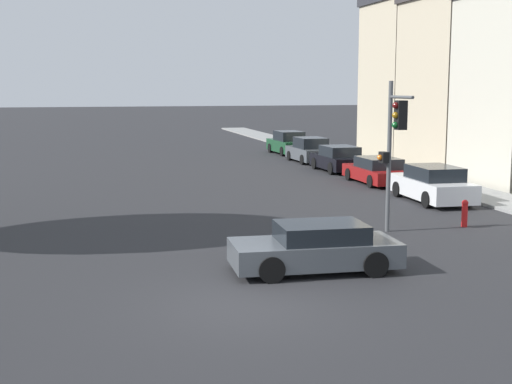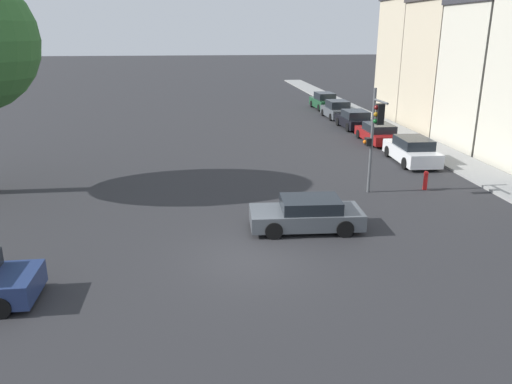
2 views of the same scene
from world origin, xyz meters
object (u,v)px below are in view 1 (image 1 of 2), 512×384
Objects in this scene: traffic_signal at (393,136)px; parked_car_2 at (339,159)px; parked_car_4 at (288,143)px; crossing_car_1 at (316,248)px; parked_car_3 at (310,151)px; fire_hydrant at (465,212)px; parked_car_1 at (377,171)px; parked_car_0 at (432,185)px.

parked_car_2 is (4.33, 16.16, -2.44)m from traffic_signal.
crossing_car_1 is at bearing 162.63° from parked_car_4.
parked_car_3 reaches higher than fire_hydrant.
parked_car_4 is (4.52, 26.47, -2.37)m from traffic_signal.
crossing_car_1 is 1.03× the size of parked_car_3.
parked_car_1 is 1.07× the size of parked_car_2.
parked_car_1 is at bearing 177.51° from parked_car_4.
crossing_car_1 is at bearing 140.79° from parked_car_0.
parked_car_3 is at bearing 2.29° from parked_car_0.
parked_car_0 is at bearing 179.06° from parked_car_2.
parked_car_2 reaches higher than crossing_car_1.
parked_car_2 is at bearing 177.00° from parked_car_4.
fire_hydrant is at bearing 174.42° from parked_car_4.
traffic_signal reaches higher than fire_hydrant.
parked_car_0 is at bearing -130.50° from traffic_signal.
parked_car_3 reaches higher than crossing_car_1.
crossing_car_1 is 21.59m from parked_car_2.
parked_car_0 reaches higher than parked_car_2.
traffic_signal is at bearing 164.03° from parked_car_2.
traffic_signal is 1.16× the size of parked_car_3.
fire_hydrant is (2.87, 0.42, -2.62)m from traffic_signal.
parked_car_1 is at bearing 1.80° from parked_car_0.
parked_car_0 is at bearing 179.07° from parked_car_3.
parked_car_3 is at bearing 0.48° from parked_car_1.
fire_hydrant is (6.71, 4.25, -0.11)m from crossing_car_1.
traffic_signal is 5.26× the size of fire_hydrant.
crossing_car_1 is 0.96× the size of parked_car_1.
parked_car_3 is (4.31, 21.11, -2.40)m from traffic_signal.
parked_car_4 is at bearing 86.36° from fire_hydrant.
fire_hydrant is at bearing -173.66° from traffic_signal.
parked_car_3 is 5.36m from parked_car_4.
parked_car_4 is 4.87× the size of fire_hydrant.
crossing_car_1 is at bearing 160.87° from parked_car_3.
parked_car_4 is (0.19, 10.31, 0.07)m from parked_car_2.
parked_car_1 is at bearing -113.59° from traffic_signal.
parked_car_4 reaches higher than parked_car_2.
crossing_car_1 is at bearing 42.90° from traffic_signal.
parked_car_0 reaches higher than parked_car_1.
parked_car_2 is at bearing -107.00° from traffic_signal.
parked_car_1 is 1.00× the size of parked_car_4.
parked_car_0 is 5.60m from parked_car_1.
parked_car_2 is 0.94× the size of parked_car_4.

